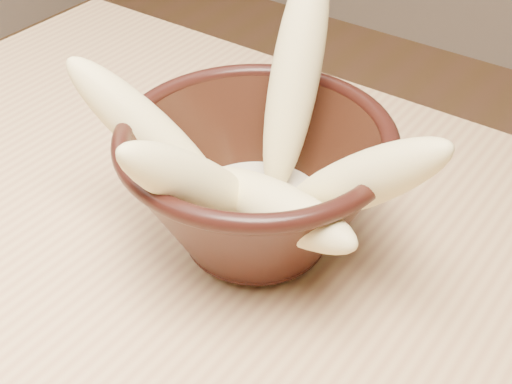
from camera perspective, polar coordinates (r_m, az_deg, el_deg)
bowl at (r=0.55m, az=0.00°, el=0.81°), size 0.21×0.21×0.12m
milk_puddle at (r=0.57m, az=0.00°, el=-1.47°), size 0.12×0.12×0.02m
banana_upright at (r=0.57m, az=3.19°, el=9.45°), size 0.07×0.13×0.19m
banana_left at (r=0.56m, az=-8.58°, el=4.69°), size 0.15×0.08×0.14m
banana_right at (r=0.50m, az=8.25°, el=0.82°), size 0.15×0.05×0.14m
banana_across at (r=0.51m, az=1.42°, el=-1.21°), size 0.17×0.08×0.07m
banana_front at (r=0.50m, az=-4.84°, el=0.62°), size 0.06×0.15×0.14m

